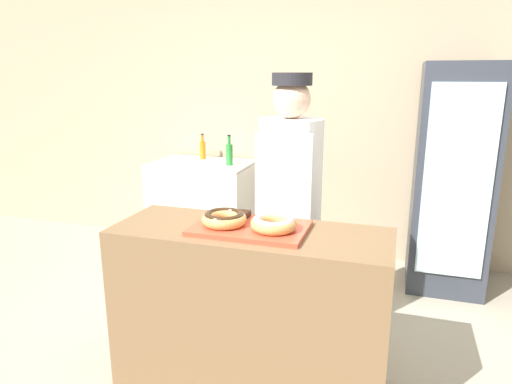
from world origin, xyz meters
TOP-DOWN VIEW (x-y plane):
  - ground_plane at (0.00, 0.00)m, footprint 14.00×14.00m
  - wall_back at (0.00, 2.13)m, footprint 8.00×0.06m
  - display_counter at (0.00, 0.00)m, footprint 1.46×0.54m
  - serving_tray at (0.00, 0.00)m, footprint 0.59×0.39m
  - donut_chocolate_glaze at (-0.13, -0.03)m, footprint 0.24×0.24m
  - donut_light_glaze at (0.13, -0.03)m, footprint 0.24×0.24m
  - brownie_back_left at (-0.09, 0.13)m, footprint 0.07×0.07m
  - brownie_back_right at (0.09, 0.13)m, footprint 0.07×0.07m
  - baker_person at (0.08, 0.52)m, footprint 0.39×0.39m
  - beverage_fridge at (1.13, 1.73)m, footprint 0.58×0.68m
  - chest_freezer at (-1.05, 1.74)m, footprint 0.92×0.63m
  - bottle_orange at (-1.12, 1.92)m, footprint 0.06×0.06m
  - bottle_green at (-0.76, 1.70)m, footprint 0.06×0.06m

SIDE VIEW (x-z plane):
  - ground_plane at x=0.00m, z-range 0.00..0.00m
  - chest_freezer at x=-1.05m, z-range 0.00..0.91m
  - display_counter at x=0.00m, z-range 0.00..0.93m
  - beverage_fridge at x=1.13m, z-range 0.00..1.81m
  - baker_person at x=0.08m, z-range 0.05..1.77m
  - serving_tray at x=0.00m, z-range 0.93..0.95m
  - brownie_back_left at x=-0.09m, z-range 0.95..0.98m
  - brownie_back_right at x=0.09m, z-range 0.95..0.98m
  - donut_chocolate_glaze at x=-0.13m, z-range 0.95..1.02m
  - donut_light_glaze at x=0.13m, z-range 0.95..1.02m
  - bottle_orange at x=-1.12m, z-range 0.88..1.13m
  - bottle_green at x=-0.76m, z-range 0.88..1.15m
  - wall_back at x=0.00m, z-range 0.00..2.70m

